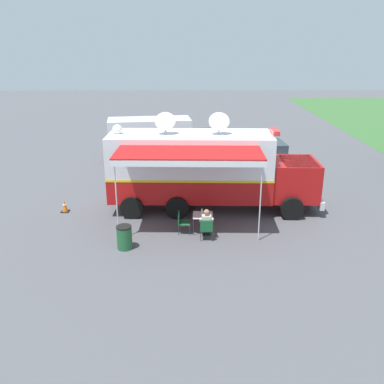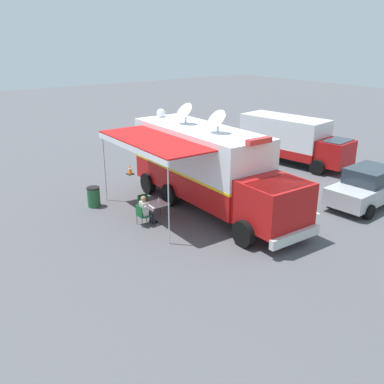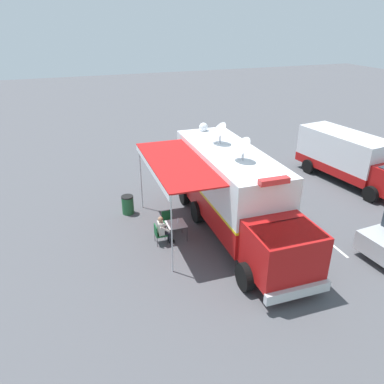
% 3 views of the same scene
% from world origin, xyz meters
% --- Properties ---
extents(ground_plane, '(100.00, 100.00, 0.00)m').
position_xyz_m(ground_plane, '(0.00, 0.00, 0.00)').
color(ground_plane, '#515156').
extents(lot_stripe, '(0.26, 4.80, 0.01)m').
position_xyz_m(lot_stripe, '(-3.41, 1.80, 0.00)').
color(lot_stripe, silver).
rests_on(lot_stripe, ground).
extents(command_truck, '(5.02, 9.56, 4.53)m').
position_xyz_m(command_truck, '(0.05, 0.75, 1.95)').
color(command_truck, '#B71414').
rests_on(command_truck, ground).
extents(folding_table, '(0.82, 0.82, 0.73)m').
position_xyz_m(folding_table, '(2.59, 0.49, 0.67)').
color(folding_table, silver).
rests_on(folding_table, ground).
extents(water_bottle, '(0.07, 0.07, 0.22)m').
position_xyz_m(water_bottle, '(2.48, 0.46, 0.83)').
color(water_bottle, silver).
rests_on(water_bottle, folding_table).
extents(folding_chair_at_table, '(0.49, 0.49, 0.87)m').
position_xyz_m(folding_chair_at_table, '(3.39, 0.61, 0.51)').
color(folding_chair_at_table, '#19562D').
rests_on(folding_chair_at_table, ground).
extents(folding_chair_beside_table, '(0.49, 0.49, 0.87)m').
position_xyz_m(folding_chair_beside_table, '(2.70, -0.36, 0.51)').
color(folding_chair_beside_table, '#19562D').
rests_on(folding_chair_beside_table, ground).
extents(seated_responder, '(0.67, 0.56, 1.25)m').
position_xyz_m(seated_responder, '(3.20, 0.61, 0.65)').
color(seated_responder, silver).
rests_on(seated_responder, ground).
extents(trash_bin, '(0.57, 0.57, 0.91)m').
position_xyz_m(trash_bin, '(4.06, -2.48, 0.46)').
color(trash_bin, '#235B33').
rests_on(trash_bin, ground).
extents(traffic_cone, '(0.36, 0.36, 0.58)m').
position_xyz_m(traffic_cone, '(0.42, -5.71, 0.28)').
color(traffic_cone, black).
rests_on(traffic_cone, ground).
extents(support_truck, '(3.03, 7.01, 2.70)m').
position_xyz_m(support_truck, '(-8.52, -2.02, 1.39)').
color(support_truck, white).
rests_on(support_truck, ground).
extents(car_behind_truck, '(4.31, 2.23, 1.76)m').
position_xyz_m(car_behind_truck, '(-5.85, 4.76, 0.88)').
color(car_behind_truck, '#B2B5BA').
rests_on(car_behind_truck, ground).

